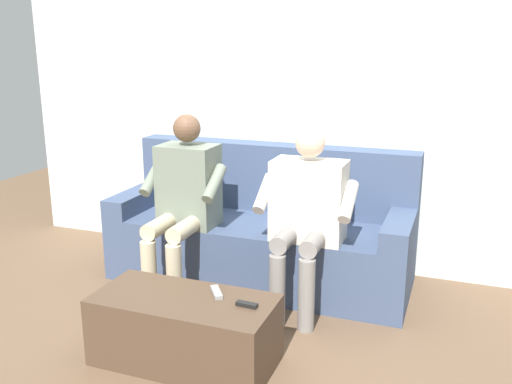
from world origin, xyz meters
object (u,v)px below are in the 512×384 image
(coffee_table, at_px, (185,330))
(remote_gray, at_px, (217,292))
(couch, at_px, (263,233))
(person_left_seated, at_px, (306,209))
(remote_black, at_px, (247,305))
(person_right_seated, at_px, (184,195))

(coffee_table, distance_m, remote_gray, 0.26)
(couch, xyz_separation_m, person_left_seated, (-0.42, 0.37, 0.33))
(coffee_table, xyz_separation_m, remote_black, (-0.34, -0.02, 0.20))
(couch, height_order, person_right_seated, person_right_seated)
(couch, bearing_deg, remote_gray, 97.29)
(person_right_seated, distance_m, remote_gray, 0.96)
(coffee_table, height_order, remote_gray, remote_gray)
(person_right_seated, bearing_deg, remote_gray, 127.67)
(person_right_seated, xyz_separation_m, remote_gray, (-0.56, 0.73, -0.29))
(person_right_seated, relative_size, remote_gray, 8.13)
(remote_gray, bearing_deg, person_left_seated, 124.19)
(person_left_seated, distance_m, remote_black, 0.86)
(couch, xyz_separation_m, remote_black, (-0.34, 1.19, 0.05))
(remote_black, bearing_deg, person_left_seated, 88.09)
(couch, bearing_deg, remote_black, 106.14)
(coffee_table, height_order, person_right_seated, person_right_seated)
(person_left_seated, height_order, remote_gray, person_left_seated)
(person_right_seated, xyz_separation_m, remote_black, (-0.76, 0.80, -0.29))
(remote_black, bearing_deg, coffee_table, -172.79)
(person_left_seated, relative_size, remote_gray, 7.84)
(remote_gray, bearing_deg, couch, 152.09)
(coffee_table, bearing_deg, remote_gray, -145.14)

